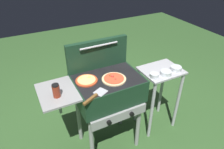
{
  "coord_description": "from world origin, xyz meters",
  "views": [
    {
      "loc": [
        -0.7,
        -1.47,
        1.97
      ],
      "look_at": [
        0.05,
        0.0,
        0.92
      ],
      "focal_mm": 32.96,
      "sensor_mm": 36.0,
      "label": 1
    }
  ],
  "objects_px": {
    "prep_table": "(159,87)",
    "topping_bowl_far": "(154,75)",
    "topping_bowl_near": "(166,73)",
    "topping_bowl_middle": "(176,69)",
    "pizza_pepperoni": "(114,79)",
    "spatula": "(95,96)",
    "grill": "(106,90)",
    "pizza_cheese": "(87,80)",
    "sauce_jar": "(56,91)"
  },
  "relations": [
    {
      "from": "grill",
      "to": "pizza_cheese",
      "type": "height_order",
      "value": "pizza_cheese"
    },
    {
      "from": "topping_bowl_near",
      "to": "topping_bowl_far",
      "type": "bearing_deg",
      "value": 172.55
    },
    {
      "from": "grill",
      "to": "spatula",
      "type": "distance_m",
      "value": 0.33
    },
    {
      "from": "prep_table",
      "to": "topping_bowl_near",
      "type": "xyz_separation_m",
      "value": [
        -0.03,
        -0.1,
        0.26
      ]
    },
    {
      "from": "pizza_cheese",
      "to": "topping_bowl_middle",
      "type": "bearing_deg",
      "value": -6.81
    },
    {
      "from": "spatula",
      "to": "topping_bowl_middle",
      "type": "height_order",
      "value": "spatula"
    },
    {
      "from": "pizza_cheese",
      "to": "grill",
      "type": "bearing_deg",
      "value": -12.76
    },
    {
      "from": "sauce_jar",
      "to": "topping_bowl_middle",
      "type": "height_order",
      "value": "sauce_jar"
    },
    {
      "from": "sauce_jar",
      "to": "topping_bowl_middle",
      "type": "distance_m",
      "value": 1.29
    },
    {
      "from": "pizza_pepperoni",
      "to": "spatula",
      "type": "height_order",
      "value": "pizza_pepperoni"
    },
    {
      "from": "grill",
      "to": "sauce_jar",
      "type": "xyz_separation_m",
      "value": [
        -0.48,
        -0.06,
        0.2
      ]
    },
    {
      "from": "grill",
      "to": "pizza_pepperoni",
      "type": "distance_m",
      "value": 0.17
    },
    {
      "from": "topping_bowl_near",
      "to": "topping_bowl_middle",
      "type": "height_order",
      "value": "same"
    },
    {
      "from": "topping_bowl_far",
      "to": "sauce_jar",
      "type": "bearing_deg",
      "value": 178.79
    },
    {
      "from": "topping_bowl_near",
      "to": "topping_bowl_far",
      "type": "xyz_separation_m",
      "value": [
        -0.14,
        0.02,
        0.0
      ]
    },
    {
      "from": "spatula",
      "to": "prep_table",
      "type": "distance_m",
      "value": 0.97
    },
    {
      "from": "topping_bowl_far",
      "to": "topping_bowl_middle",
      "type": "xyz_separation_m",
      "value": [
        0.29,
        0.0,
        0.0
      ]
    },
    {
      "from": "pizza_cheese",
      "to": "sauce_jar",
      "type": "distance_m",
      "value": 0.32
    },
    {
      "from": "grill",
      "to": "topping_bowl_far",
      "type": "relative_size",
      "value": 10.2
    },
    {
      "from": "sauce_jar",
      "to": "topping_bowl_far",
      "type": "relative_size",
      "value": 1.27
    },
    {
      "from": "topping_bowl_middle",
      "to": "sauce_jar",
      "type": "bearing_deg",
      "value": 179.21
    },
    {
      "from": "prep_table",
      "to": "topping_bowl_far",
      "type": "distance_m",
      "value": 0.32
    },
    {
      "from": "topping_bowl_near",
      "to": "topping_bowl_middle",
      "type": "relative_size",
      "value": 1.0
    },
    {
      "from": "grill",
      "to": "topping_bowl_middle",
      "type": "xyz_separation_m",
      "value": [
        0.8,
        -0.08,
        0.07
      ]
    },
    {
      "from": "prep_table",
      "to": "topping_bowl_middle",
      "type": "distance_m",
      "value": 0.3
    },
    {
      "from": "grill",
      "to": "sauce_jar",
      "type": "bearing_deg",
      "value": -173.04
    },
    {
      "from": "sauce_jar",
      "to": "topping_bowl_middle",
      "type": "xyz_separation_m",
      "value": [
        1.29,
        -0.02,
        -0.13
      ]
    },
    {
      "from": "grill",
      "to": "prep_table",
      "type": "relative_size",
      "value": 1.19
    },
    {
      "from": "grill",
      "to": "pizza_pepperoni",
      "type": "relative_size",
      "value": 4.21
    },
    {
      "from": "grill",
      "to": "topping_bowl_near",
      "type": "distance_m",
      "value": 0.66
    },
    {
      "from": "pizza_cheese",
      "to": "topping_bowl_near",
      "type": "height_order",
      "value": "pizza_cheese"
    },
    {
      "from": "grill",
      "to": "topping_bowl_near",
      "type": "xyz_separation_m",
      "value": [
        0.65,
        -0.1,
        0.07
      ]
    },
    {
      "from": "prep_table",
      "to": "topping_bowl_near",
      "type": "height_order",
      "value": "topping_bowl_near"
    },
    {
      "from": "topping_bowl_near",
      "to": "topping_bowl_middle",
      "type": "bearing_deg",
      "value": 7.64
    },
    {
      "from": "topping_bowl_far",
      "to": "topping_bowl_middle",
      "type": "bearing_deg",
      "value": 0.62
    },
    {
      "from": "spatula",
      "to": "topping_bowl_far",
      "type": "relative_size",
      "value": 2.74
    },
    {
      "from": "prep_table",
      "to": "topping_bowl_far",
      "type": "xyz_separation_m",
      "value": [
        -0.16,
        -0.08,
        0.26
      ]
    },
    {
      "from": "grill",
      "to": "pizza_pepperoni",
      "type": "xyz_separation_m",
      "value": [
        0.05,
        -0.05,
        0.15
      ]
    },
    {
      "from": "spatula",
      "to": "topping_bowl_far",
      "type": "bearing_deg",
      "value": 10.27
    },
    {
      "from": "pizza_cheese",
      "to": "topping_bowl_far",
      "type": "xyz_separation_m",
      "value": [
        0.69,
        -0.12,
        -0.08
      ]
    },
    {
      "from": "pizza_pepperoni",
      "to": "topping_bowl_middle",
      "type": "xyz_separation_m",
      "value": [
        0.75,
        -0.02,
        -0.08
      ]
    },
    {
      "from": "pizza_pepperoni",
      "to": "sauce_jar",
      "type": "relative_size",
      "value": 1.92
    },
    {
      "from": "pizza_pepperoni",
      "to": "topping_bowl_near",
      "type": "bearing_deg",
      "value": -4.27
    },
    {
      "from": "sauce_jar",
      "to": "topping_bowl_middle",
      "type": "relative_size",
      "value": 1.01
    },
    {
      "from": "pizza_pepperoni",
      "to": "prep_table",
      "type": "bearing_deg",
      "value": 5.3
    },
    {
      "from": "sauce_jar",
      "to": "prep_table",
      "type": "relative_size",
      "value": 0.15
    },
    {
      "from": "topping_bowl_far",
      "to": "spatula",
      "type": "bearing_deg",
      "value": -169.73
    },
    {
      "from": "sauce_jar",
      "to": "pizza_pepperoni",
      "type": "bearing_deg",
      "value": 0.6
    },
    {
      "from": "pizza_cheese",
      "to": "topping_bowl_far",
      "type": "height_order",
      "value": "pizza_cheese"
    },
    {
      "from": "pizza_pepperoni",
      "to": "topping_bowl_near",
      "type": "height_order",
      "value": "pizza_pepperoni"
    }
  ]
}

